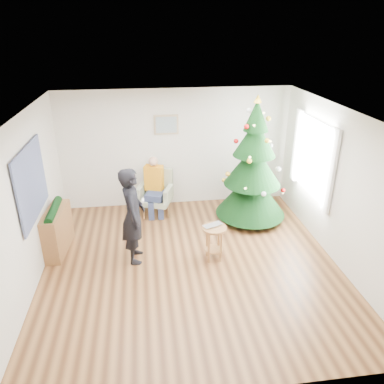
{
  "coord_description": "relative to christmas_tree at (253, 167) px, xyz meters",
  "views": [
    {
      "loc": [
        -0.71,
        -5.34,
        3.81
      ],
      "look_at": [
        0.1,
        0.6,
        1.1
      ],
      "focal_mm": 35.0,
      "sensor_mm": 36.0,
      "label": 1
    }
  ],
  "objects": [
    {
      "name": "floor",
      "position": [
        -1.46,
        -1.49,
        -1.18
      ],
      "size": [
        5.0,
        5.0,
        0.0
      ],
      "primitive_type": "plane",
      "color": "brown",
      "rests_on": "ground"
    },
    {
      "name": "ceiling",
      "position": [
        -1.46,
        -1.49,
        1.42
      ],
      "size": [
        5.0,
        5.0,
        0.0
      ],
      "primitive_type": "plane",
      "rotation": [
        3.14,
        0.0,
        0.0
      ],
      "color": "white",
      "rests_on": "wall_back"
    },
    {
      "name": "wall_back",
      "position": [
        -1.46,
        1.01,
        0.12
      ],
      "size": [
        5.0,
        0.0,
        5.0
      ],
      "primitive_type": "plane",
      "rotation": [
        1.57,
        0.0,
        0.0
      ],
      "color": "silver",
      "rests_on": "floor"
    },
    {
      "name": "wall_front",
      "position": [
        -1.46,
        -3.99,
        0.12
      ],
      "size": [
        5.0,
        0.0,
        5.0
      ],
      "primitive_type": "plane",
      "rotation": [
        -1.57,
        0.0,
        0.0
      ],
      "color": "silver",
      "rests_on": "floor"
    },
    {
      "name": "wall_left",
      "position": [
        -3.96,
        -1.49,
        0.12
      ],
      "size": [
        0.0,
        5.0,
        5.0
      ],
      "primitive_type": "plane",
      "rotation": [
        1.57,
        0.0,
        1.57
      ],
      "color": "silver",
      "rests_on": "floor"
    },
    {
      "name": "wall_right",
      "position": [
        1.04,
        -1.49,
        0.12
      ],
      "size": [
        0.0,
        5.0,
        5.0
      ],
      "primitive_type": "plane",
      "rotation": [
        1.57,
        0.0,
        -1.57
      ],
      "color": "silver",
      "rests_on": "floor"
    },
    {
      "name": "window_panel",
      "position": [
        1.01,
        -0.49,
        0.32
      ],
      "size": [
        0.04,
        1.3,
        1.4
      ],
      "primitive_type": "cube",
      "color": "white",
      "rests_on": "wall_right"
    },
    {
      "name": "curtains",
      "position": [
        0.98,
        -0.49,
        0.32
      ],
      "size": [
        0.05,
        1.75,
        1.5
      ],
      "color": "white",
      "rests_on": "wall_right"
    },
    {
      "name": "christmas_tree",
      "position": [
        0.0,
        0.0,
        0.0
      ],
      "size": [
        1.44,
        1.44,
        2.61
      ],
      "rotation": [
        0.0,
        0.0,
        -0.33
      ],
      "color": "#3F2816",
      "rests_on": "floor"
    },
    {
      "name": "stool",
      "position": [
        -1.04,
        -1.36,
        -0.85
      ],
      "size": [
        0.42,
        0.42,
        0.63
      ],
      "rotation": [
        0.0,
        0.0,
        0.05
      ],
      "color": "brown",
      "rests_on": "floor"
    },
    {
      "name": "laptop",
      "position": [
        -1.04,
        -1.36,
        -0.53
      ],
      "size": [
        0.41,
        0.34,
        0.03
      ],
      "primitive_type": "imported",
      "rotation": [
        0.0,
        0.0,
        0.4
      ],
      "color": "silver",
      "rests_on": "stool"
    },
    {
      "name": "armchair",
      "position": [
        -1.95,
        0.57,
        -0.82
      ],
      "size": [
        0.83,
        0.81,
        0.97
      ],
      "rotation": [
        0.0,
        0.0,
        -0.35
      ],
      "color": "#99A484",
      "rests_on": "floor"
    },
    {
      "name": "seated_person",
      "position": [
        -1.98,
        0.52,
        -0.53
      ],
      "size": [
        0.48,
        0.62,
        1.27
      ],
      "rotation": [
        0.0,
        0.0,
        -0.35
      ],
      "color": "navy",
      "rests_on": "armchair"
    },
    {
      "name": "standing_man",
      "position": [
        -2.4,
        -1.18,
        -0.32
      ],
      "size": [
        0.41,
        0.62,
        1.7
      ],
      "primitive_type": "imported",
      "rotation": [
        0.0,
        0.0,
        1.57
      ],
      "color": "black",
      "rests_on": "floor"
    },
    {
      "name": "game_controller",
      "position": [
        -2.22,
        -1.21,
        -0.04
      ],
      "size": [
        0.04,
        0.13,
        0.04
      ],
      "primitive_type": "cube",
      "rotation": [
        0.0,
        0.0,
        0.0
      ],
      "color": "white",
      "rests_on": "standing_man"
    },
    {
      "name": "console",
      "position": [
        -3.79,
        -0.72,
        -0.78
      ],
      "size": [
        0.39,
        1.02,
        0.8
      ],
      "primitive_type": "cube",
      "rotation": [
        0.0,
        0.0,
        -0.09
      ],
      "color": "brown",
      "rests_on": "floor"
    },
    {
      "name": "garland",
      "position": [
        -3.79,
        -0.72,
        -0.36
      ],
      "size": [
        0.14,
        0.9,
        0.14
      ],
      "primitive_type": "cylinder",
      "rotation": [
        1.57,
        0.0,
        0.0
      ],
      "color": "black",
      "rests_on": "console"
    },
    {
      "name": "tapestry",
      "position": [
        -3.92,
        -1.19,
        0.37
      ],
      "size": [
        0.03,
        1.5,
        1.15
      ],
      "primitive_type": "cube",
      "color": "black",
      "rests_on": "wall_left"
    },
    {
      "name": "framed_picture",
      "position": [
        -1.66,
        0.97,
        0.67
      ],
      "size": [
        0.52,
        0.05,
        0.42
      ],
      "color": "tan",
      "rests_on": "wall_back"
    }
  ]
}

